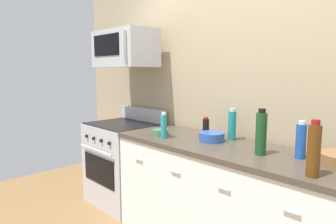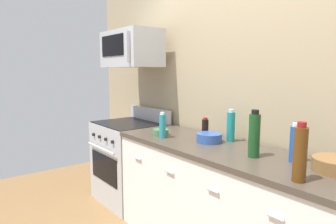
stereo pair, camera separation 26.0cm
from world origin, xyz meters
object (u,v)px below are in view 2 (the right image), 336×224
at_px(microwave, 131,49).
at_px(bottle_dish_soap, 162,126).
at_px(bottle_soy_sauce_dark, 205,128).
at_px(bottle_wine_green, 254,135).
at_px(bowl_green_glaze, 161,132).
at_px(range_oven, 130,161).
at_px(bottle_soda_blue, 295,144).
at_px(bottle_sparkling_teal, 231,126).
at_px(bowl_blue_mixing, 209,137).
at_px(bottle_wine_amber, 300,153).

bearing_deg(microwave, bottle_dish_soap, -13.83).
relative_size(bottle_soy_sauce_dark, bottle_wine_green, 0.56).
distance_m(bottle_dish_soap, bowl_green_glaze, 0.14).
xyz_separation_m(microwave, bottle_wine_green, (1.71, -0.07, -0.67)).
xyz_separation_m(range_oven, bottle_wine_green, (1.71, -0.03, 0.61)).
bearing_deg(bottle_dish_soap, bowl_green_glaze, 151.21).
distance_m(bottle_soda_blue, bottle_wine_green, 0.26).
bearing_deg(microwave, bowl_green_glaze, -11.56).
distance_m(bottle_sparkling_teal, bottle_wine_green, 0.46).
bearing_deg(bottle_sparkling_teal, bottle_soda_blue, -10.88).
relative_size(bottle_sparkling_teal, bowl_blue_mixing, 1.28).
xyz_separation_m(bottle_wine_green, bowl_blue_mixing, (-0.49, 0.07, -0.12)).
height_order(bottle_sparkling_teal, bowl_blue_mixing, bottle_sparkling_teal).
height_order(bottle_sparkling_teal, bowl_green_glaze, bottle_sparkling_teal).
height_order(bowl_blue_mixing, bowl_green_glaze, bowl_blue_mixing).
distance_m(bottle_sparkling_teal, bottle_wine_amber, 0.93).
height_order(bottle_wine_green, bowl_green_glaze, bottle_wine_green).
xyz_separation_m(bottle_soda_blue, bottle_sparkling_teal, (-0.63, 0.12, 0.01)).
bearing_deg(bottle_sparkling_teal, bottle_soy_sauce_dark, -160.23).
relative_size(bottle_dish_soap, bowl_green_glaze, 1.56).
distance_m(bottle_soy_sauce_dark, bottle_dish_soap, 0.38).
bearing_deg(bottle_soy_sauce_dark, bottle_dish_soap, -128.81).
relative_size(bottle_soda_blue, bottle_soy_sauce_dark, 1.41).
relative_size(range_oven, bowl_blue_mixing, 5.03).
height_order(range_oven, bowl_green_glaze, range_oven).
relative_size(bottle_soy_sauce_dark, bottle_sparkling_teal, 0.67).
relative_size(microwave, bottle_soda_blue, 2.88).
xyz_separation_m(bottle_wine_amber, bowl_green_glaze, (-1.39, 0.11, -0.13)).
distance_m(bottle_sparkling_teal, bowl_blue_mixing, 0.21).
bearing_deg(bowl_blue_mixing, bottle_soy_sauce_dark, 147.66).
bearing_deg(bottle_soda_blue, bottle_soy_sauce_dark, 177.18).
relative_size(bottle_soy_sauce_dark, bottle_dish_soap, 0.79).
bearing_deg(bottle_soy_sauce_dark, bottle_sparkling_teal, 19.77).
bearing_deg(bottle_dish_soap, bottle_wine_amber, -2.46).
height_order(bottle_wine_amber, bottle_wine_green, bottle_wine_green).
height_order(range_oven, bottle_soy_sauce_dark, bottle_soy_sauce_dark).
relative_size(range_oven, microwave, 1.44).
distance_m(bowl_blue_mixing, bowl_green_glaze, 0.49).
distance_m(range_oven, bowl_blue_mixing, 1.31).
xyz_separation_m(microwave, bottle_sparkling_teal, (1.31, 0.16, -0.70)).
bearing_deg(bottle_soy_sauce_dark, range_oven, -173.21).
bearing_deg(bottle_wine_amber, bowl_green_glaze, 175.40).
relative_size(bottle_soda_blue, bottle_sparkling_teal, 0.95).
xyz_separation_m(microwave, bottle_soda_blue, (1.94, 0.04, -0.71)).
xyz_separation_m(range_oven, bottle_soda_blue, (1.94, 0.09, 0.57)).
bearing_deg(bowl_blue_mixing, bottle_wine_green, -8.43).
height_order(range_oven, bottle_wine_green, bottle_wine_green).
bearing_deg(bottle_wine_amber, bottle_wine_green, 155.60).
distance_m(range_oven, bottle_wine_amber, 2.23).
bearing_deg(bottle_dish_soap, bottle_wine_green, 9.19).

